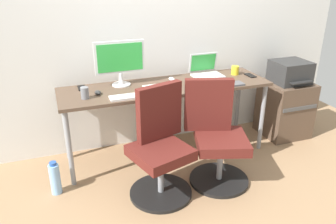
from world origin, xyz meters
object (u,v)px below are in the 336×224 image
Objects in this scene: side_cabinet at (285,108)px; open_laptop at (206,70)px; office_chair_left at (160,148)px; coffee_mug at (235,70)px; desktop_monitor at (120,60)px; office_chair_right at (216,138)px; printer at (290,72)px; water_bottle_on_floor at (55,178)px.

open_laptop reaches higher than side_cabinet.
office_chair_left is 10.22× the size of coffee_mug.
desktop_monitor is 5.22× the size of coffee_mug.
office_chair_left is at bearing -78.79° from desktop_monitor.
office_chair_right is 1.34m from printer.
desktop_monitor is at bearing 132.30° from office_chair_right.
desktop_monitor is (-1.85, 0.18, 0.25)m from printer.
open_laptop is at bearing 16.48° from water_bottle_on_floor.
coffee_mug is (0.55, 0.67, 0.38)m from office_chair_right.
office_chair_right is 1.45m from water_bottle_on_floor.
printer is at bearing -5.69° from desktop_monitor.
side_cabinet is 1.32× the size of desktop_monitor.
office_chair_right is at bearing -107.66° from open_laptop.
open_laptop is 0.32m from coffee_mug.
desktop_monitor reaches higher than coffee_mug.
side_cabinet is 2.05× the size of open_laptop.
office_chair_right is at bearing -154.62° from printer.
water_bottle_on_floor is (-0.87, 0.27, -0.28)m from office_chair_left.
office_chair_right is 10.22× the size of coffee_mug.
desktop_monitor is at bearing 174.31° from printer.
office_chair_left is 0.53m from office_chair_right.
office_chair_left is at bearing -135.64° from open_laptop.
printer reaches higher than water_bottle_on_floor.
water_bottle_on_floor is 1.00× the size of open_laptop.
open_laptop is at bearing 0.53° from desktop_monitor.
office_chair_left is 1.00× the size of office_chair_right.
printer is 1.87m from desktop_monitor.
office_chair_right is at bearing -154.58° from side_cabinet.
water_bottle_on_floor is at bearing -173.52° from side_cabinet.
side_cabinet is 0.80m from coffee_mug.
side_cabinet is 2.05× the size of water_bottle_on_floor.
side_cabinet is 1.98m from desktop_monitor.
office_chair_left is at bearing -161.88° from printer.
office_chair_left is 1.14m from open_laptop.
office_chair_right is at bearing -0.04° from office_chair_left.
printer reaches higher than coffee_mug.
water_bottle_on_floor is at bearing -173.54° from printer.
water_bottle_on_floor is (-2.57, -0.29, -0.17)m from side_cabinet.
coffee_mug is at bearing -13.77° from open_laptop.
coffee_mug is (1.07, 0.67, 0.38)m from office_chair_left.
office_chair_left is 0.95m from desktop_monitor.
side_cabinet reaches higher than water_bottle_on_floor.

